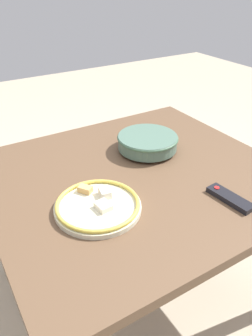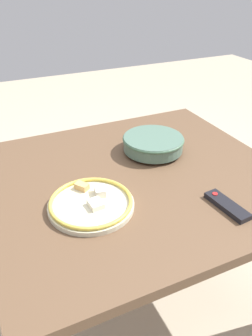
% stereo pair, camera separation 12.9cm
% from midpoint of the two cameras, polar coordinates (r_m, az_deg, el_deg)
% --- Properties ---
extents(ground_plane, '(8.00, 8.00, 0.00)m').
position_cam_midpoint_polar(ground_plane, '(1.81, 3.66, -20.20)').
color(ground_plane, '#B7A88E').
extents(dining_table, '(1.16, 1.05, 0.70)m').
position_cam_midpoint_polar(dining_table, '(1.37, 4.54, -3.84)').
color(dining_table, brown).
rests_on(dining_table, ground_plane).
extents(noodle_bowl, '(0.27, 0.27, 0.07)m').
position_cam_midpoint_polar(noodle_bowl, '(1.48, 7.26, 4.25)').
color(noodle_bowl, '#4C6B5B').
rests_on(noodle_bowl, dining_table).
extents(food_plate, '(0.30, 0.30, 0.05)m').
position_cam_midpoint_polar(food_plate, '(1.14, -2.86, -6.25)').
color(food_plate, beige).
rests_on(food_plate, dining_table).
extents(tv_remote, '(0.07, 0.18, 0.02)m').
position_cam_midpoint_polar(tv_remote, '(1.21, 20.16, -6.27)').
color(tv_remote, black).
rests_on(tv_remote, dining_table).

